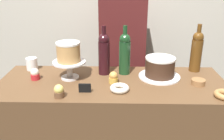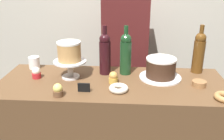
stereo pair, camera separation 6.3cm
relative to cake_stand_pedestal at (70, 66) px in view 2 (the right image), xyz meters
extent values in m
cube|color=#BCB7A8|center=(0.27, 0.80, 0.29)|extent=(6.00, 0.05, 2.60)
cylinder|color=silver|center=(0.00, 0.00, -0.07)|extent=(0.11, 0.11, 0.01)
cylinder|color=silver|center=(0.00, 0.00, -0.02)|extent=(0.04, 0.04, 0.09)
cylinder|color=silver|center=(0.00, 0.00, 0.03)|extent=(0.21, 0.21, 0.01)
cylinder|color=tan|center=(0.00, 0.00, 0.09)|extent=(0.15, 0.15, 0.11)
cylinder|color=white|center=(0.00, 0.00, 0.15)|extent=(0.15, 0.15, 0.01)
cylinder|color=white|center=(0.58, 0.03, -0.07)|extent=(0.27, 0.27, 0.01)
cylinder|color=#3D2619|center=(0.58, 0.03, -0.01)|extent=(0.19, 0.19, 0.11)
cylinder|color=white|center=(0.58, 0.03, 0.05)|extent=(0.19, 0.19, 0.01)
cylinder|color=black|center=(0.22, 0.09, 0.03)|extent=(0.08, 0.08, 0.22)
sphere|color=black|center=(0.22, 0.09, 0.16)|extent=(0.07, 0.07, 0.07)
cylinder|color=black|center=(0.22, 0.09, 0.21)|extent=(0.03, 0.03, 0.08)
cylinder|color=#5B3814|center=(0.84, 0.16, 0.03)|extent=(0.08, 0.08, 0.22)
sphere|color=#5B3814|center=(0.84, 0.16, 0.16)|extent=(0.07, 0.07, 0.07)
cylinder|color=#5B3814|center=(0.84, 0.16, 0.21)|extent=(0.03, 0.03, 0.08)
cylinder|color=#193D1E|center=(0.35, 0.10, 0.03)|extent=(0.08, 0.08, 0.22)
sphere|color=#193D1E|center=(0.35, 0.10, 0.16)|extent=(0.07, 0.07, 0.07)
cylinder|color=#193D1E|center=(0.35, 0.10, 0.21)|extent=(0.03, 0.03, 0.08)
cylinder|color=red|center=(-0.22, -0.02, -0.06)|extent=(0.06, 0.06, 0.03)
sphere|color=white|center=(-0.22, -0.02, -0.03)|extent=(0.05, 0.05, 0.05)
cylinder|color=gold|center=(0.28, -0.06, -0.06)|extent=(0.06, 0.06, 0.03)
sphere|color=#CC9347|center=(0.28, -0.06, -0.03)|extent=(0.05, 0.05, 0.05)
cylinder|color=brown|center=(-0.01, -0.26, -0.06)|extent=(0.06, 0.06, 0.03)
sphere|color=#EFDB6B|center=(-0.01, -0.26, -0.03)|extent=(0.05, 0.05, 0.05)
torus|color=silver|center=(0.32, -0.17, -0.06)|extent=(0.11, 0.11, 0.03)
cylinder|color=olive|center=(0.80, -0.08, -0.07)|extent=(0.08, 0.08, 0.01)
cylinder|color=olive|center=(0.80, -0.08, -0.06)|extent=(0.08, 0.08, 0.01)
cylinder|color=olive|center=(0.80, -0.08, -0.05)|extent=(0.08, 0.08, 0.01)
cube|color=black|center=(0.12, -0.20, -0.05)|extent=(0.07, 0.01, 0.05)
cylinder|color=white|center=(-0.29, 0.15, -0.04)|extent=(0.08, 0.08, 0.09)
cube|color=black|center=(0.34, 0.48, -0.59)|extent=(0.28, 0.18, 0.85)
cube|color=#4C1919|center=(0.34, 0.48, 0.11)|extent=(0.36, 0.22, 0.55)
camera|label=1|loc=(0.31, -1.49, 0.57)|focal=40.33mm
camera|label=2|loc=(0.37, -1.48, 0.57)|focal=40.33mm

